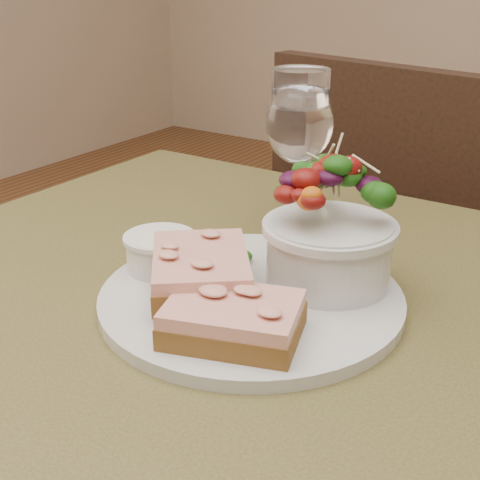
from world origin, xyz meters
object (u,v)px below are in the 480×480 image
Objects in this scene: chair_far at (408,360)px; salad_bowl at (330,225)px; sandwich_front at (233,319)px; cafe_table at (218,400)px; sandwich_back at (201,270)px; ramekin at (160,250)px; dinner_plate at (251,298)px; wine_glass at (299,129)px.

salad_bowl is at bearing 111.40° from chair_far.
chair_far is at bearing 78.32° from sandwich_front.
sandwich_front is (0.05, -0.05, 0.13)m from cafe_table.
sandwich_back reaches higher than ramekin.
chair_far is 3.17× the size of dinner_plate.
sandwich_front is at bearing -68.15° from dinner_plate.
ramekin is (-0.13, 0.07, 0.00)m from sandwich_front.
sandwich_front is 0.28m from wine_glass.
sandwich_front is at bearing 17.00° from sandwich_back.
cafe_table is 0.80m from chair_far.
dinner_plate reaches higher than cafe_table.
wine_glass reaches higher than sandwich_front.
dinner_plate is at bearing 106.54° from chair_far.
chair_far is at bearing 90.26° from wine_glass.
salad_bowl reaches higher than sandwich_front.
sandwich_front is 0.15m from ramekin.
ramekin is 0.38× the size of wine_glass.
salad_bowl is (0.15, 0.07, 0.04)m from ramekin.
salad_bowl reaches higher than dinner_plate.
wine_glass is at bearing 106.41° from dinner_plate.
sandwich_back is at bearing -134.96° from salad_bowl.
wine_glass is at bearing 75.02° from ramekin.
sandwich_front is 0.88× the size of sandwich_back.
cafe_table is at bearing -81.08° from wine_glass.
cafe_table is 6.24× the size of sandwich_front.
sandwich_front is 1.01× the size of salad_bowl.
sandwich_back is 0.84× the size of wine_glass.
ramekin is (-0.10, -0.01, 0.03)m from dinner_plate.
chair_far reaches higher than ramekin.
dinner_plate is (0.02, 0.03, 0.11)m from cafe_table.
sandwich_front reaches higher than cafe_table.
cafe_table is 12.02× the size of ramekin.
cafe_table is 5.46× the size of sandwich_back.
salad_bowl is at bearing -50.07° from wine_glass.
chair_far is 0.90m from sandwich_front.
chair_far is 5.14× the size of wine_glass.
wine_glass reaches higher than salad_bowl.
dinner_plate is at bearing 53.20° from cafe_table.
ramekin is at bearing -146.49° from sandwich_back.
salad_bowl is 0.17m from wine_glass.
cafe_table is 0.31m from wine_glass.
dinner_plate is 0.06m from sandwich_back.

